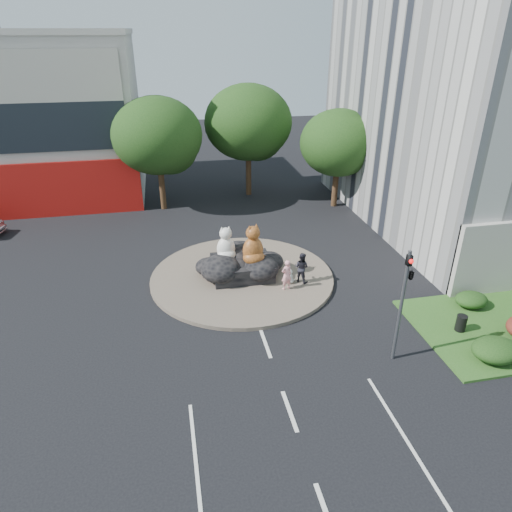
{
  "coord_description": "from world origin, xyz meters",
  "views": [
    {
      "loc": [
        -3.61,
        -11.73,
        12.35
      ],
      "look_at": [
        0.51,
        8.61,
        2.0
      ],
      "focal_mm": 32.0,
      "sensor_mm": 36.0,
      "label": 1
    }
  ],
  "objects_px": {
    "cat_tabby": "(253,244)",
    "pedestrian_pink": "(287,275)",
    "pedestrian_dark": "(302,267)",
    "litter_bin": "(461,323)",
    "kitten_calico": "(220,278)",
    "kitten_white": "(290,276)",
    "cat_white": "(226,243)"
  },
  "relations": [
    {
      "from": "cat_tabby",
      "to": "pedestrian_pink",
      "type": "xyz_separation_m",
      "value": [
        1.45,
        -1.59,
        -1.17
      ]
    },
    {
      "from": "kitten_calico",
      "to": "litter_bin",
      "type": "relative_size",
      "value": 1.32
    },
    {
      "from": "cat_white",
      "to": "pedestrian_dark",
      "type": "height_order",
      "value": "cat_white"
    },
    {
      "from": "pedestrian_pink",
      "to": "litter_bin",
      "type": "bearing_deg",
      "value": 124.69
    },
    {
      "from": "kitten_white",
      "to": "pedestrian_pink",
      "type": "bearing_deg",
      "value": -174.82
    },
    {
      "from": "kitten_calico",
      "to": "pedestrian_dark",
      "type": "height_order",
      "value": "pedestrian_dark"
    },
    {
      "from": "cat_white",
      "to": "cat_tabby",
      "type": "bearing_deg",
      "value": -30.03
    },
    {
      "from": "pedestrian_dark",
      "to": "litter_bin",
      "type": "xyz_separation_m",
      "value": [
        5.83,
        -5.6,
        -0.54
      ]
    },
    {
      "from": "kitten_calico",
      "to": "pedestrian_dark",
      "type": "xyz_separation_m",
      "value": [
        4.32,
        -0.33,
        0.34
      ]
    },
    {
      "from": "pedestrian_dark",
      "to": "litter_bin",
      "type": "bearing_deg",
      "value": -179.6
    },
    {
      "from": "cat_tabby",
      "to": "kitten_calico",
      "type": "xyz_separation_m",
      "value": [
        -1.9,
        -0.65,
        -1.5
      ]
    },
    {
      "from": "cat_white",
      "to": "pedestrian_pink",
      "type": "bearing_deg",
      "value": -42.42
    },
    {
      "from": "kitten_calico",
      "to": "cat_white",
      "type": "bearing_deg",
      "value": 73.82
    },
    {
      "from": "kitten_calico",
      "to": "pedestrian_pink",
      "type": "distance_m",
      "value": 3.49
    },
    {
      "from": "kitten_white",
      "to": "kitten_calico",
      "type": "bearing_deg",
      "value": 119.81
    },
    {
      "from": "kitten_white",
      "to": "pedestrian_dark",
      "type": "bearing_deg",
      "value": -51.35
    },
    {
      "from": "pedestrian_pink",
      "to": "pedestrian_dark",
      "type": "xyz_separation_m",
      "value": [
        0.98,
        0.6,
        0.01
      ]
    },
    {
      "from": "cat_tabby",
      "to": "litter_bin",
      "type": "bearing_deg",
      "value": -60.63
    },
    {
      "from": "kitten_white",
      "to": "pedestrian_dark",
      "type": "relative_size",
      "value": 0.5
    },
    {
      "from": "cat_tabby",
      "to": "pedestrian_dark",
      "type": "bearing_deg",
      "value": -44.14
    },
    {
      "from": "pedestrian_pink",
      "to": "pedestrian_dark",
      "type": "relative_size",
      "value": 0.98
    },
    {
      "from": "cat_white",
      "to": "pedestrian_pink",
      "type": "xyz_separation_m",
      "value": [
        2.8,
        -2.26,
        -1.04
      ]
    },
    {
      "from": "cat_tabby",
      "to": "kitten_white",
      "type": "distance_m",
      "value": 2.59
    },
    {
      "from": "pedestrian_pink",
      "to": "pedestrian_dark",
      "type": "height_order",
      "value": "pedestrian_dark"
    },
    {
      "from": "cat_tabby",
      "to": "litter_bin",
      "type": "relative_size",
      "value": 2.88
    },
    {
      "from": "kitten_white",
      "to": "cat_tabby",
      "type": "bearing_deg",
      "value": 95.66
    },
    {
      "from": "kitten_calico",
      "to": "pedestrian_pink",
      "type": "xyz_separation_m",
      "value": [
        3.34,
        -0.93,
        0.32
      ]
    },
    {
      "from": "cat_tabby",
      "to": "cat_white",
      "type": "bearing_deg",
      "value": 131.41
    },
    {
      "from": "cat_tabby",
      "to": "litter_bin",
      "type": "height_order",
      "value": "cat_tabby"
    },
    {
      "from": "cat_white",
      "to": "pedestrian_pink",
      "type": "relative_size",
      "value": 1.17
    },
    {
      "from": "cat_white",
      "to": "kitten_calico",
      "type": "xyz_separation_m",
      "value": [
        -0.54,
        -1.33,
        -1.36
      ]
    },
    {
      "from": "kitten_white",
      "to": "litter_bin",
      "type": "distance_m",
      "value": 8.54
    }
  ]
}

